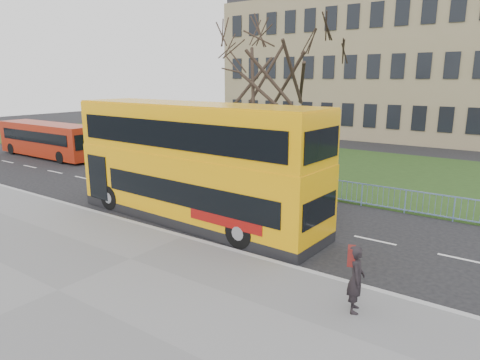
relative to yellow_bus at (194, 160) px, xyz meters
name	(u,v)px	position (x,y,z in m)	size (l,w,h in m)	color
ground	(209,228)	(1.08, -0.39, -2.63)	(120.00, 120.00, 0.00)	black
pavement	(58,292)	(1.08, -7.14, -2.57)	(80.00, 10.50, 0.12)	slate
kerb	(183,237)	(1.08, -1.94, -2.56)	(80.00, 0.20, 0.14)	#97989A
grass_verge	(343,168)	(1.08, 13.91, -2.59)	(80.00, 15.40, 0.08)	#1D3513
guard_railing	(288,183)	(1.08, 6.21, -2.08)	(40.00, 0.12, 1.10)	#7794D3
bare_tree	(274,89)	(-1.92, 9.61, 2.68)	(7.32, 7.32, 10.46)	black
civic_building	(376,68)	(-3.92, 34.61, 4.37)	(30.00, 15.00, 14.00)	#867755
yellow_bus	(194,160)	(0.00, 0.00, 0.00)	(11.80, 3.29, 4.90)	#F1A50A
red_bus	(48,139)	(-19.24, 4.99, -1.24)	(9.87, 2.29, 2.60)	#9C220E
pedestrian	(356,279)	(8.32, -3.37, -1.62)	(0.65, 0.42, 1.77)	black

